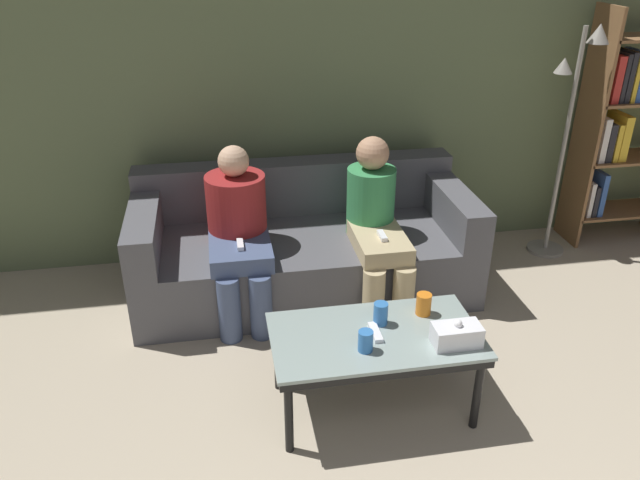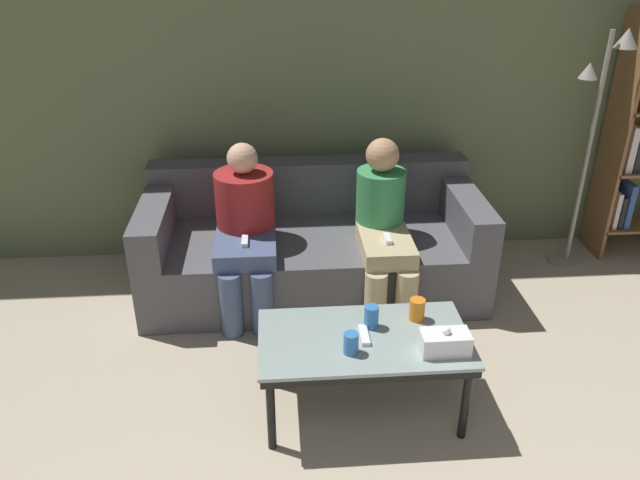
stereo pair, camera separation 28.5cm
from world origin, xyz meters
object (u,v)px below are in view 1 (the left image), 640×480
cup_near_right (424,304)px  bookshelf (623,127)px  tissue_box (457,335)px  cup_far_center (381,314)px  standing_lamp (570,120)px  game_remote (375,332)px  coffee_table (375,342)px  couch (303,246)px  seated_person_mid_left (376,221)px  seated_person_left_end (238,228)px  cup_near_left (366,341)px

cup_near_right → bookshelf: bookshelf is taller
tissue_box → cup_far_center: bearing=144.0°
standing_lamp → tissue_box: bearing=-131.0°
game_remote → coffee_table: bearing=0.0°
game_remote → couch: bearing=97.5°
standing_lamp → seated_person_mid_left: size_ratio=1.55×
coffee_table → game_remote: size_ratio=6.59×
couch → coffee_table: (0.16, -1.23, 0.11)m
couch → standing_lamp: standing_lamp is taller
tissue_box → seated_person_mid_left: size_ratio=0.21×
tissue_box → game_remote: (-0.34, 0.14, -0.04)m
standing_lamp → seated_person_left_end: size_ratio=1.56×
cup_near_left → seated_person_left_end: bearing=113.7°
couch → tissue_box: 1.47m
cup_far_center → seated_person_left_end: seated_person_left_end is taller
tissue_box → seated_person_mid_left: 1.13m
couch → cup_near_left: bearing=-86.4°
cup_near_left → cup_far_center: 0.23m
coffee_table → cup_near_left: (-0.08, -0.11, 0.10)m
standing_lamp → seated_person_mid_left: (-1.43, -0.41, -0.44)m
cup_near_left → cup_near_right: cup_near_right is taller
coffee_table → bookshelf: 2.73m
cup_near_left → standing_lamp: 2.38m
couch → standing_lamp: 1.98m
game_remote → bookshelf: size_ratio=0.09×
cup_far_center → bookshelf: bearing=34.2°
tissue_box → bookshelf: 2.54m
cup_near_left → game_remote: cup_near_left is taller
cup_near_left → seated_person_mid_left: (0.33, 1.10, 0.05)m
cup_near_left → seated_person_left_end: (-0.50, 1.14, 0.06)m
couch → coffee_table: 1.25m
couch → seated_person_left_end: seated_person_left_end is taller
game_remote → seated_person_mid_left: 1.03m
cup_near_left → seated_person_left_end: seated_person_left_end is taller
seated_person_mid_left → bookshelf: bearing=15.9°
coffee_table → cup_far_center: 0.14m
couch → cup_far_center: 1.19m
game_remote → seated_person_mid_left: seated_person_mid_left is taller
couch → bookshelf: size_ratio=1.25×
seated_person_left_end → cup_near_left: bearing=-66.3°
seated_person_left_end → couch: bearing=26.4°
coffee_table → seated_person_left_end: size_ratio=0.97×
coffee_table → couch: bearing=97.5°
game_remote → tissue_box: bearing=-21.8°
tissue_box → game_remote: 0.37m
couch → cup_near_right: size_ratio=19.14×
cup_far_center → seated_person_left_end: size_ratio=0.11×
coffee_table → tissue_box: (0.34, -0.14, 0.10)m
standing_lamp → seated_person_mid_left: 1.55m
seated_person_mid_left → cup_near_left: bearing=-106.7°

